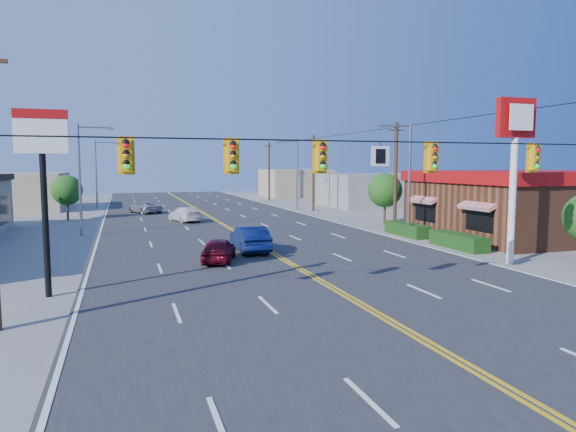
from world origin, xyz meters
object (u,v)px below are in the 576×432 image
object	(u,v)px
kfc	(532,203)
car_magenta	(219,251)
signal_span	(348,171)
car_silver	(145,208)
car_white	(185,215)
pizza_hut_sign	(43,163)
car_blue	(250,240)
kfc_pylon	(515,147)

from	to	relation	value
kfc	car_magenta	xyz separation A→B (m)	(-23.31, -3.08, -1.75)
signal_span	kfc	xyz separation A→B (m)	(20.02, 12.00, -2.51)
car_magenta	car_silver	world-z (taller)	car_magenta
kfc	car_magenta	bearing A→B (deg)	-172.47
car_silver	kfc	bearing A→B (deg)	110.47
car_magenta	car_white	size ratio (longest dim) A/B	0.83
signal_span	car_white	distance (m)	29.42
pizza_hut_sign	car_silver	bearing A→B (deg)	81.58
kfc	car_blue	world-z (taller)	kfc
kfc_pylon	car_blue	xyz separation A→B (m)	(-12.08, 7.56, -5.29)
signal_span	kfc_pylon	xyz separation A→B (m)	(11.12, 4.00, 1.16)
kfc	car_silver	distance (m)	36.96
signal_span	kfc	size ratio (longest dim) A/B	1.49
car_blue	car_silver	size ratio (longest dim) A/B	1.01
signal_span	kfc	distance (m)	23.47
signal_span	car_magenta	distance (m)	10.41
kfc	car_silver	world-z (taller)	kfc
car_blue	kfc	bearing A→B (deg)	-177.93
car_blue	signal_span	bearing A→B (deg)	95.63
signal_span	pizza_hut_sign	world-z (taller)	signal_span
car_magenta	car_blue	size ratio (longest dim) A/B	0.82
kfc_pylon	pizza_hut_sign	distance (m)	22.02
kfc_pylon	car_magenta	size ratio (longest dim) A/B	2.29
car_white	car_blue	bearing A→B (deg)	80.83
kfc_pylon	kfc	bearing A→B (deg)	41.95
pizza_hut_sign	car_white	distance (m)	26.68
car_blue	car_white	world-z (taller)	car_blue
car_blue	car_white	distance (m)	17.52
kfc	kfc_pylon	distance (m)	12.52
car_magenta	car_white	xyz separation A→B (m)	(0.60, 20.07, 0.02)
car_magenta	car_blue	world-z (taller)	car_blue
car_magenta	car_blue	distance (m)	3.52
car_magenta	car_blue	xyz separation A→B (m)	(2.33, 2.64, 0.12)
pizza_hut_sign	car_blue	xyz separation A→B (m)	(9.92, 7.56, -4.43)
car_blue	car_silver	distance (m)	27.28
car_blue	car_silver	world-z (taller)	car_blue
car_magenta	signal_span	bearing A→B (deg)	128.66
signal_span	car_blue	distance (m)	12.31
kfc	pizza_hut_sign	world-z (taller)	pizza_hut_sign
signal_span	kfc	world-z (taller)	signal_span
car_silver	car_blue	bearing A→B (deg)	76.31
pizza_hut_sign	kfc	bearing A→B (deg)	14.52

